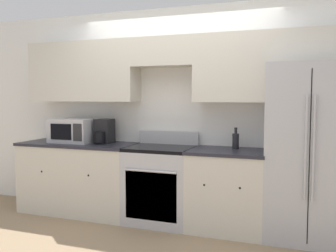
{
  "coord_description": "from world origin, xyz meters",
  "views": [
    {
      "loc": [
        1.5,
        -3.79,
        1.5
      ],
      "look_at": [
        -0.0,
        0.31,
        1.16
      ],
      "focal_mm": 40.0,
      "sensor_mm": 36.0,
      "label": 1
    }
  ],
  "objects_px": {
    "refrigerator": "(309,152)",
    "bottle": "(236,140)",
    "microwave": "(74,131)",
    "oven_range": "(160,184)"
  },
  "relations": [
    {
      "from": "oven_range",
      "to": "microwave",
      "type": "bearing_deg",
      "value": 178.77
    },
    {
      "from": "oven_range",
      "to": "microwave",
      "type": "xyz_separation_m",
      "value": [
        -1.22,
        0.03,
        0.6
      ]
    },
    {
      "from": "refrigerator",
      "to": "bottle",
      "type": "xyz_separation_m",
      "value": [
        -0.79,
        0.1,
        0.08
      ]
    },
    {
      "from": "bottle",
      "to": "microwave",
      "type": "bearing_deg",
      "value": -176.8
    },
    {
      "from": "oven_range",
      "to": "refrigerator",
      "type": "xyz_separation_m",
      "value": [
        1.65,
        0.04,
        0.46
      ]
    },
    {
      "from": "refrigerator",
      "to": "microwave",
      "type": "bearing_deg",
      "value": -179.74
    },
    {
      "from": "microwave",
      "to": "oven_range",
      "type": "bearing_deg",
      "value": -1.23
    },
    {
      "from": "microwave",
      "to": "bottle",
      "type": "height_order",
      "value": "microwave"
    },
    {
      "from": "refrigerator",
      "to": "microwave",
      "type": "xyz_separation_m",
      "value": [
        -2.87,
        -0.01,
        0.14
      ]
    },
    {
      "from": "bottle",
      "to": "oven_range",
      "type": "bearing_deg",
      "value": -170.64
    }
  ]
}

